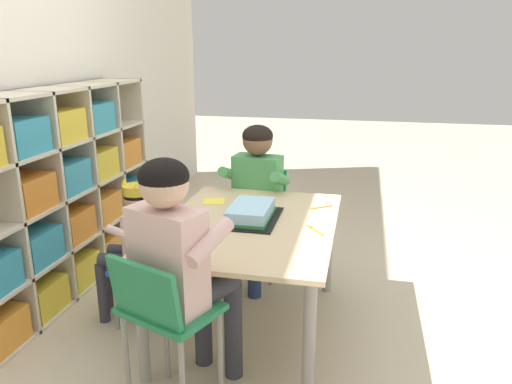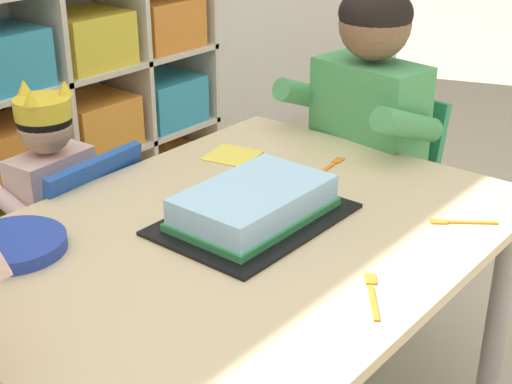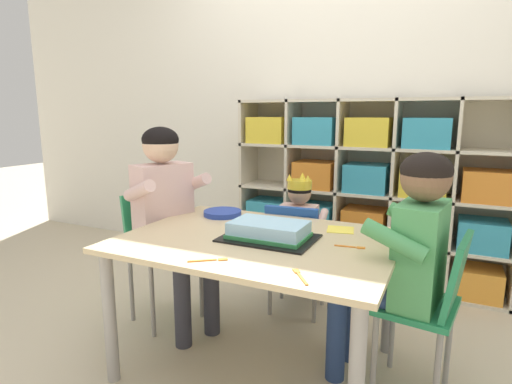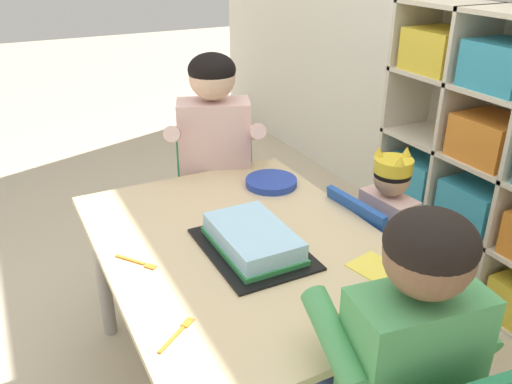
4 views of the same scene
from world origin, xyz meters
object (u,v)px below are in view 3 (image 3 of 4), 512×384
classroom_chair_blue (295,251)px  classroom_chair_guest_side (431,302)px  fork_near_cake_tray (352,247)px  fork_by_napkin (210,260)px  fork_beside_plate_stack (300,276)px  adult_helper_seated (169,204)px  guest_at_table_side (405,248)px  paper_plate_stack (223,213)px  birthday_cake_on_tray (269,232)px  activity_table (258,255)px  classroom_chair_adult_side (160,238)px  child_with_crown (301,225)px

classroom_chair_blue → classroom_chair_guest_side: bearing=143.9°
fork_near_cake_tray → fork_by_napkin: same height
fork_near_cake_tray → fork_beside_plate_stack: bearing=68.8°
adult_helper_seated → fork_beside_plate_stack: 1.03m
guest_at_table_side → paper_plate_stack: bearing=-92.6°
classroom_chair_blue → birthday_cake_on_tray: birthday_cake_on_tray is taller
fork_beside_plate_stack → fork_by_napkin: size_ratio=0.96×
paper_plate_stack → birthday_cake_on_tray: bearing=-35.2°
activity_table → classroom_chair_adult_side: size_ratio=1.63×
classroom_chair_blue → fork_beside_plate_stack: bearing=106.1°
adult_helper_seated → paper_plate_stack: bearing=-40.9°
adult_helper_seated → paper_plate_stack: adult_helper_seated is taller
guest_at_table_side → fork_beside_plate_stack: (-0.29, -0.44, -0.00)m
fork_beside_plate_stack → child_with_crown: bearing=162.7°
activity_table → fork_near_cake_tray: (0.41, 0.05, 0.08)m
classroom_chair_guest_side → activity_table: bearing=-74.7°
guest_at_table_side → birthday_cake_on_tray: (-0.55, -0.10, 0.03)m
classroom_chair_blue → fork_by_napkin: size_ratio=5.29×
adult_helper_seated → activity_table: bearing=-83.1°
paper_plate_stack → fork_near_cake_tray: 0.79m
classroom_chair_guest_side → fork_by_napkin: bearing=-52.6°
activity_table → guest_at_table_side: size_ratio=1.16×
adult_helper_seated → birthday_cake_on_tray: size_ratio=2.71×
birthday_cake_on_tray → activity_table: bearing=-173.2°
classroom_chair_adult_side → guest_at_table_side: bearing=-72.4°
classroom_chair_adult_side → adult_helper_seated: 0.24m
paper_plate_stack → fork_near_cake_tray: size_ratio=1.61×
child_with_crown → guest_at_table_side: (0.63, -0.54, 0.11)m
classroom_chair_guest_side → fork_near_cake_tray: size_ratio=5.58×
fork_near_cake_tray → birthday_cake_on_tray: bearing=-0.9°
classroom_chair_adult_side → fork_near_cake_tray: bearing=-76.2°
paper_plate_stack → child_with_crown: bearing=49.3°
classroom_chair_guest_side → fork_beside_plate_stack: classroom_chair_guest_side is taller
classroom_chair_adult_side → classroom_chair_guest_side: size_ratio=1.02×
activity_table → birthday_cake_on_tray: birthday_cake_on_tray is taller
classroom_chair_guest_side → paper_plate_stack: 1.10m
classroom_chair_guest_side → guest_at_table_side: bearing=-90.0°
activity_table → guest_at_table_side: bearing=10.3°
adult_helper_seated → fork_near_cake_tray: (1.00, -0.10, -0.06)m
activity_table → guest_at_table_side: 0.62m
activity_table → fork_beside_plate_stack: size_ratio=9.70×
child_with_crown → fork_beside_plate_stack: size_ratio=6.78×
classroom_chair_guest_side → fork_near_cake_tray: (-0.31, -0.05, 0.20)m
fork_by_napkin → activity_table: bearing=-133.7°
birthday_cake_on_tray → fork_beside_plate_stack: (0.26, -0.34, -0.03)m
activity_table → fork_near_cake_tray: bearing=6.7°
birthday_cake_on_tray → fork_by_napkin: bearing=-104.9°
classroom_chair_guest_side → fork_by_napkin: (-0.76, -0.43, 0.20)m
adult_helper_seated → fork_beside_plate_stack: bearing=-96.8°
fork_near_cake_tray → fork_by_napkin: bearing=33.0°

